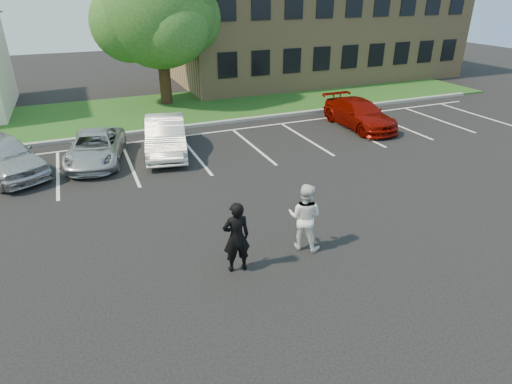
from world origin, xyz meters
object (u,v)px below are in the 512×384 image
(tree, at_px, (160,13))
(car_silver_west, at_px, (2,156))
(car_silver_minivan, at_px, (95,148))
(man_black_suit, at_px, (236,237))
(car_white_sedan, at_px, (166,136))
(man_white_shirt, at_px, (305,217))
(car_red_compact, at_px, (359,114))
(office_building, at_px, (316,22))

(tree, bearing_deg, car_silver_west, -133.68)
(car_silver_minivan, bearing_deg, man_black_suit, -60.66)
(car_white_sedan, bearing_deg, car_silver_west, -168.74)
(man_white_shirt, xyz_separation_m, car_silver_minivan, (-4.87, 9.23, -0.36))
(car_red_compact, bearing_deg, man_black_suit, -138.19)
(tree, xyz_separation_m, man_black_suit, (-2.18, -18.16, -4.37))
(office_building, relative_size, car_red_compact, 4.60)
(man_white_shirt, relative_size, car_white_sedan, 0.41)
(car_silver_minivan, relative_size, car_red_compact, 0.92)
(tree, relative_size, car_silver_minivan, 1.96)
(office_building, height_order, tree, tree)
(car_silver_west, height_order, car_white_sedan, car_silver_west)
(man_black_suit, height_order, car_red_compact, man_black_suit)
(office_building, distance_m, car_silver_minivan, 22.63)
(car_silver_west, bearing_deg, tree, 18.60)
(man_white_shirt, distance_m, car_red_compact, 12.25)
(man_black_suit, xyz_separation_m, car_white_sedan, (0.20, 9.41, -0.20))
(car_silver_west, relative_size, car_silver_minivan, 1.06)
(tree, xyz_separation_m, car_silver_west, (-8.36, -8.76, -4.54))
(office_building, relative_size, man_white_shirt, 11.41)
(car_white_sedan, distance_m, car_red_compact, 10.15)
(office_building, bearing_deg, car_silver_west, -148.18)
(tree, distance_m, car_silver_west, 12.93)
(car_red_compact, bearing_deg, car_white_sedan, 179.29)
(man_white_shirt, height_order, car_red_compact, man_white_shirt)
(tree, xyz_separation_m, car_silver_minivan, (-4.93, -8.67, -4.72))
(tree, distance_m, car_silver_minivan, 11.04)
(office_building, distance_m, tree, 13.92)
(office_building, height_order, car_red_compact, office_building)
(tree, bearing_deg, car_silver_minivan, -119.63)
(man_white_shirt, relative_size, car_red_compact, 0.40)
(car_red_compact, bearing_deg, office_building, 69.69)
(office_building, bearing_deg, car_red_compact, -110.15)
(office_building, xyz_separation_m, tree, (-13.09, -4.56, 1.19))
(man_black_suit, height_order, car_white_sedan, man_black_suit)
(man_white_shirt, bearing_deg, car_silver_west, -4.40)
(office_building, distance_m, car_white_sedan, 20.38)
(tree, bearing_deg, man_white_shirt, -90.20)
(car_white_sedan, bearing_deg, car_silver_minivan, -170.38)
(car_red_compact, bearing_deg, car_silver_minivan, 179.06)
(man_white_shirt, xyz_separation_m, car_red_compact, (8.24, 9.05, -0.28))
(man_black_suit, bearing_deg, car_silver_west, -53.30)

